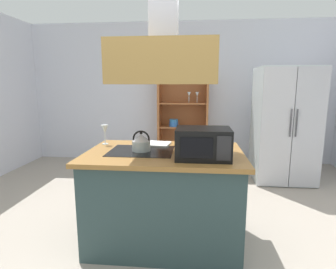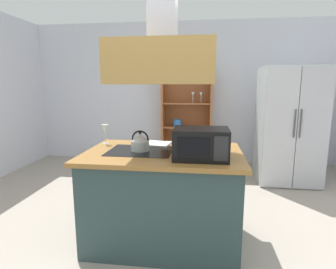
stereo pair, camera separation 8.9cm
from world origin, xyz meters
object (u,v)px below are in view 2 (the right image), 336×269
(refrigerator, at_px, (289,126))
(cutting_board, at_px, (153,144))
(dish_cabinet, at_px, (187,122))
(kettle, at_px, (140,142))
(wine_glass_on_counter, at_px, (105,130))
(microwave, at_px, (201,144))

(refrigerator, relative_size, cutting_board, 5.26)
(cutting_board, bearing_deg, dish_cabinet, 85.36)
(kettle, relative_size, wine_glass_on_counter, 0.95)
(dish_cabinet, relative_size, wine_glass_on_counter, 8.77)
(kettle, bearing_deg, wine_glass_on_counter, 148.95)
(refrigerator, bearing_deg, dish_cabinet, 152.88)
(refrigerator, height_order, wine_glass_on_counter, refrigerator)
(refrigerator, xyz_separation_m, dish_cabinet, (-1.64, 0.84, -0.09))
(dish_cabinet, height_order, kettle, dish_cabinet)
(refrigerator, bearing_deg, cutting_board, -138.63)
(cutting_board, height_order, microwave, microwave)
(dish_cabinet, distance_m, wine_glass_on_counter, 2.60)
(wine_glass_on_counter, bearing_deg, dish_cabinet, 74.05)
(microwave, xyz_separation_m, wine_glass_on_counter, (-1.01, 0.47, 0.02))
(refrigerator, height_order, kettle, refrigerator)
(cutting_board, height_order, wine_glass_on_counter, wine_glass_on_counter)
(dish_cabinet, height_order, cutting_board, dish_cabinet)
(dish_cabinet, height_order, wine_glass_on_counter, dish_cabinet)
(dish_cabinet, relative_size, microwave, 3.93)
(dish_cabinet, distance_m, cutting_board, 2.46)
(refrigerator, bearing_deg, wine_glass_on_counter, -144.92)
(refrigerator, relative_size, wine_glass_on_counter, 8.68)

